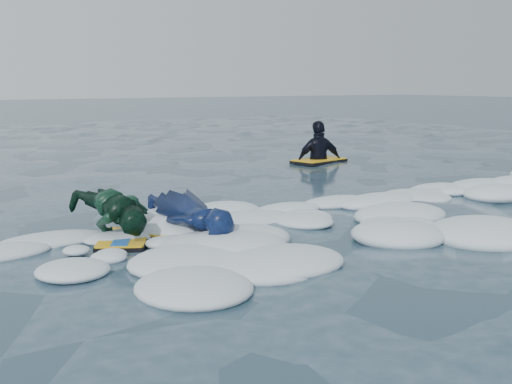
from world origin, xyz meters
TOP-DOWN VIEW (x-y plane):
  - ground at (0.00, 0.00)m, footprint 120.00×120.00m
  - foam_band at (0.00, 1.03)m, footprint 12.00×3.10m
  - prone_woman_unit at (-1.19, 1.06)m, footprint 1.08×1.76m
  - prone_child_unit at (-1.89, 1.42)m, footprint 0.84×1.36m
  - waiting_rider_unit at (3.79, 5.36)m, footprint 1.24×0.85m

SIDE VIEW (x-z plane):
  - ground at x=0.00m, z-range 0.00..0.00m
  - foam_band at x=0.00m, z-range -0.15..0.15m
  - waiting_rider_unit at x=3.79m, z-range -0.85..0.85m
  - prone_woman_unit at x=-1.19m, z-range 0.01..0.45m
  - prone_child_unit at x=-1.89m, z-range 0.01..0.52m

